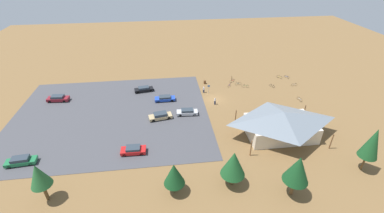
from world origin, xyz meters
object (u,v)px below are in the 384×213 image
car_red_aisle_side (133,150)px  car_maroon_end_stall (58,98)px  car_green_by_curb (21,161)px  car_silver_back_corner (187,112)px  bicycle_black_yard_left (272,86)px  bicycle_silver_near_sign (294,85)px  bicycle_white_front_row (300,99)px  pine_far_east (234,164)px  bicycle_purple_lone_east (229,85)px  lot_sign (209,88)px  pine_center (174,174)px  bicycle_green_trailside (245,86)px  trash_bin (205,82)px  visitor_by_pavilion (215,101)px  car_tan_near_entry (160,116)px  bike_pavilion (282,122)px  bicycle_orange_yard_center (232,78)px  pine_far_west (38,176)px  car_blue_far_end (165,98)px  bicycle_yellow_lone_west (280,77)px  bicycle_blue_near_porch (287,77)px  bicycle_teal_edge_south (238,84)px  bicycle_red_yard_front (232,81)px  pine_mideast (298,169)px  visitor_near_lot (204,89)px  car_black_front_row (144,89)px  pine_east (372,143)px

car_red_aisle_side → car_maroon_end_stall: bearing=-47.9°
car_green_by_curb → car_silver_back_corner: bearing=-158.4°
bicycle_black_yard_left → car_silver_back_corner: car_silver_back_corner is taller
bicycle_silver_near_sign → bicycle_white_front_row: bicycle_white_front_row is taller
pine_far_east → car_green_by_curb: pine_far_east is taller
bicycle_purple_lone_east → car_red_aisle_side: bearing=45.0°
lot_sign → bicycle_black_yard_left: size_ratio=1.45×
pine_center → bicycle_silver_near_sign: bearing=-137.4°
bicycle_green_trailside → trash_bin: bearing=-19.0°
lot_sign → car_green_by_curb: bearing=30.4°
bicycle_green_trailside → visitor_by_pavilion: 11.93m
lot_sign → car_tan_near_entry: bearing=39.7°
bike_pavilion → bicycle_orange_yard_center: 25.88m
pine_far_west → car_green_by_curb: pine_far_west is taller
car_blue_far_end → car_red_aisle_side: (6.13, 17.58, 0.04)m
bicycle_orange_yard_center → bicycle_yellow_lone_west: size_ratio=1.09×
pine_far_east → bicycle_white_front_row: (-22.23, -22.59, -3.73)m
bike_pavilion → bicycle_blue_near_porch: (-12.56, -24.20, -2.60)m
bicycle_white_front_row → trash_bin: bearing=-29.5°
bicycle_teal_edge_south → bicycle_red_yard_front: 2.10m
bike_pavilion → pine_far_east: (12.13, 10.68, 1.17)m
bike_pavilion → car_green_by_curb: bearing=2.8°
bicycle_orange_yard_center → bicycle_blue_near_porch: (-15.23, 1.41, -0.01)m
pine_center → car_green_by_curb: pine_center is taller
pine_mideast → bicycle_black_yard_left: pine_mideast is taller
pine_far_east → car_green_by_curb: size_ratio=1.27×
visitor_near_lot → car_maroon_end_stall: bearing=-0.1°
bicycle_orange_yard_center → car_green_by_curb: (42.85, 27.83, 0.38)m
bicycle_silver_near_sign → bicycle_yellow_lone_west: (1.86, -4.95, -0.00)m
bike_pavilion → car_black_front_row: (26.21, -21.09, -2.26)m
car_silver_back_corner → car_black_front_row: 15.22m
car_black_front_row → car_tan_near_entry: bearing=106.7°
trash_bin → bicycle_black_yard_left: 17.32m
bicycle_white_front_row → car_silver_back_corner: car_silver_back_corner is taller
bicycle_purple_lone_east → bicycle_green_trailside: 4.09m
pine_mideast → bicycle_black_yard_left: size_ratio=4.65×
trash_bin → lot_sign: 5.25m
pine_east → bicycle_silver_near_sign: size_ratio=4.89×
car_red_aisle_side → visitor_near_lot: size_ratio=2.56×
bicycle_teal_edge_south → visitor_near_lot: 10.07m
lot_sign → bicycle_blue_near_porch: 23.67m
bicycle_black_yard_left → car_maroon_end_stall: (52.27, 0.72, 0.42)m
lot_sign → bicycle_white_front_row: lot_sign is taller
car_maroon_end_stall → car_red_aisle_side: (-18.57, 20.54, -0.05)m
car_black_front_row → car_green_by_curb: (19.31, 23.31, 0.05)m
lot_sign → bicycle_silver_near_sign: size_ratio=1.34×
car_red_aisle_side → pine_center: bearing=125.2°
bicycle_orange_yard_center → car_black_front_row: bearing=10.9°
bike_pavilion → bicycle_blue_near_porch: size_ratio=10.44×
bike_pavilion → bicycle_red_yard_front: bike_pavilion is taller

